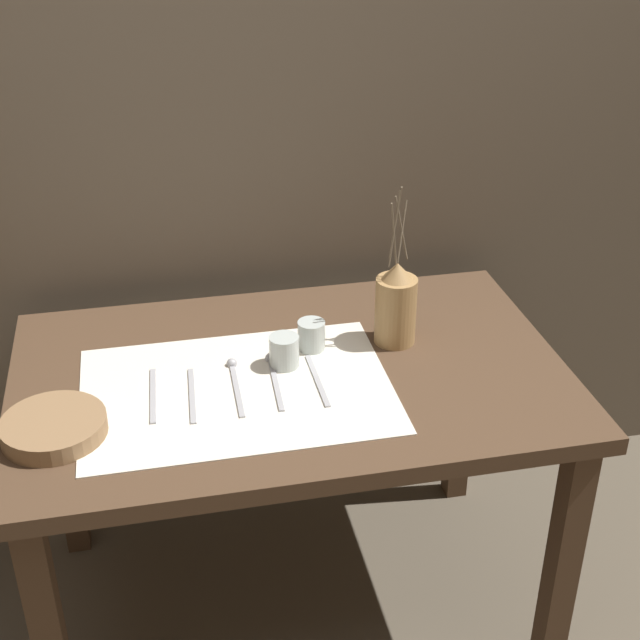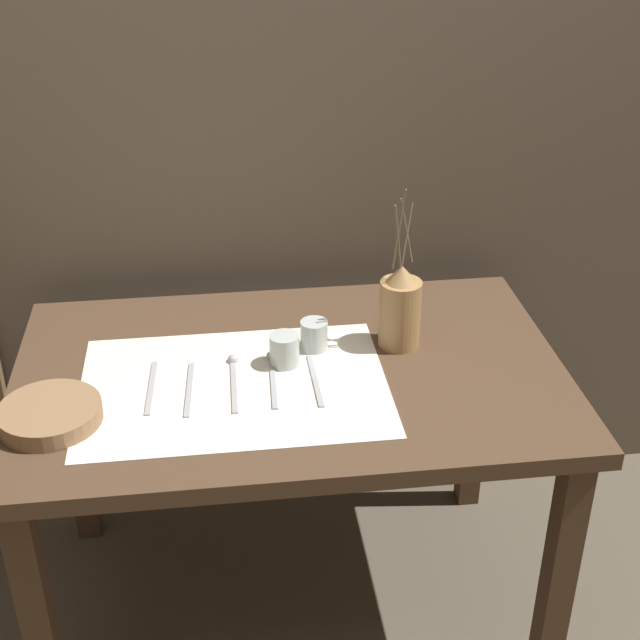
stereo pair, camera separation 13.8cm
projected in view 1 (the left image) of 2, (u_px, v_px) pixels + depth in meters
The scene contains 13 objects.
ground_plane at pixel (294, 599), 2.33m from camera, with size 12.00×12.00×0.00m, color brown.
stone_wall_back at pixel (250, 93), 2.17m from camera, with size 7.00×0.06×2.40m.
wooden_table at pixel (291, 404), 2.03m from camera, with size 1.23×0.78×0.71m.
linen_cloth at pixel (237, 390), 1.91m from camera, with size 0.66×0.47×0.00m.
pitcher_with_flowers at pixel (396, 305), 2.05m from camera, with size 0.10×0.10×0.39m.
wooden_bowl at pixel (54, 427), 1.76m from camera, with size 0.21×0.21×0.04m.
glass_tumbler_near at pixel (284, 351), 1.98m from camera, with size 0.07×0.07×0.07m.
glass_tumbler_far at pixel (311, 335), 2.04m from camera, with size 0.06×0.06×0.07m.
fork_outer at pixel (153, 395), 1.89m from camera, with size 0.02×0.21×0.00m.
knife_center at pixel (192, 395), 1.89m from camera, with size 0.02×0.21×0.00m.
spoon_outer at pixel (234, 374), 1.96m from camera, with size 0.02×0.22×0.02m.
spoon_inner at pixel (273, 369), 1.97m from camera, with size 0.03×0.22×0.02m.
fork_inner at pixel (317, 380), 1.94m from camera, with size 0.01×0.21×0.00m.
Camera 1 is at (-0.28, -1.65, 1.77)m, focal length 50.00 mm.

